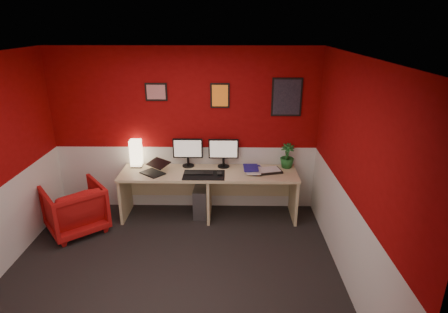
% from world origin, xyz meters
% --- Properties ---
extents(ground, '(4.00, 3.50, 0.01)m').
position_xyz_m(ground, '(0.00, 0.00, 0.00)').
color(ground, black).
rests_on(ground, ground).
extents(ceiling, '(4.00, 3.50, 0.01)m').
position_xyz_m(ceiling, '(0.00, 0.00, 2.50)').
color(ceiling, white).
rests_on(ceiling, ground).
extents(wall_back, '(4.00, 0.01, 2.50)m').
position_xyz_m(wall_back, '(0.00, 1.75, 1.25)').
color(wall_back, maroon).
rests_on(wall_back, ground).
extents(wall_front, '(4.00, 0.01, 2.50)m').
position_xyz_m(wall_front, '(0.00, -1.75, 1.25)').
color(wall_front, maroon).
rests_on(wall_front, ground).
extents(wall_right, '(0.01, 3.50, 2.50)m').
position_xyz_m(wall_right, '(2.00, 0.00, 1.25)').
color(wall_right, maroon).
rests_on(wall_right, ground).
extents(wainscot_back, '(4.00, 0.01, 1.00)m').
position_xyz_m(wainscot_back, '(0.00, 1.75, 0.50)').
color(wainscot_back, silver).
rests_on(wainscot_back, ground).
extents(wainscot_right, '(0.01, 3.50, 1.00)m').
position_xyz_m(wainscot_right, '(2.00, 0.00, 0.50)').
color(wainscot_right, silver).
rests_on(wainscot_right, ground).
extents(desk, '(2.60, 0.65, 0.73)m').
position_xyz_m(desk, '(0.37, 1.41, 0.36)').
color(desk, '#CCB783').
rests_on(desk, ground).
extents(shoji_lamp, '(0.16, 0.16, 0.40)m').
position_xyz_m(shoji_lamp, '(-0.74, 1.62, 0.93)').
color(shoji_lamp, '#FFE5B2').
rests_on(shoji_lamp, desk).
extents(laptop, '(0.40, 0.39, 0.22)m').
position_xyz_m(laptop, '(-0.44, 1.33, 0.84)').
color(laptop, black).
rests_on(laptop, desk).
extents(monitor_left, '(0.45, 0.06, 0.58)m').
position_xyz_m(monitor_left, '(0.05, 1.63, 1.02)').
color(monitor_left, black).
rests_on(monitor_left, desk).
extents(monitor_right, '(0.45, 0.06, 0.58)m').
position_xyz_m(monitor_right, '(0.59, 1.62, 1.02)').
color(monitor_right, black).
rests_on(monitor_right, desk).
extents(desk_mat, '(0.60, 0.38, 0.01)m').
position_xyz_m(desk_mat, '(0.31, 1.29, 0.73)').
color(desk_mat, black).
rests_on(desk_mat, desk).
extents(keyboard, '(0.42, 0.15, 0.02)m').
position_xyz_m(keyboard, '(0.23, 1.34, 0.74)').
color(keyboard, black).
rests_on(keyboard, desk_mat).
extents(mouse, '(0.07, 0.11, 0.03)m').
position_xyz_m(mouse, '(0.53, 1.30, 0.75)').
color(mouse, black).
rests_on(mouse, desk_mat).
extents(book_bottom, '(0.32, 0.37, 0.03)m').
position_xyz_m(book_bottom, '(0.95, 1.42, 0.74)').
color(book_bottom, navy).
rests_on(book_bottom, desk).
extents(book_middle, '(0.23, 0.30, 0.02)m').
position_xyz_m(book_middle, '(0.93, 1.38, 0.77)').
color(book_middle, silver).
rests_on(book_middle, book_bottom).
extents(book_top, '(0.22, 0.29, 0.03)m').
position_xyz_m(book_top, '(0.88, 1.42, 0.79)').
color(book_top, navy).
rests_on(book_top, book_middle).
extents(zen_tray, '(0.40, 0.33, 0.03)m').
position_xyz_m(zen_tray, '(1.26, 1.43, 0.74)').
color(zen_tray, black).
rests_on(zen_tray, desk).
extents(potted_plant, '(0.23, 0.23, 0.37)m').
position_xyz_m(potted_plant, '(1.54, 1.61, 0.92)').
color(potted_plant, '#19591E').
rests_on(potted_plant, desk).
extents(pc_tower, '(0.21, 0.46, 0.45)m').
position_xyz_m(pc_tower, '(0.24, 1.48, 0.23)').
color(pc_tower, '#99999E').
rests_on(pc_tower, ground).
extents(armchair, '(1.05, 1.05, 0.69)m').
position_xyz_m(armchair, '(-1.49, 0.97, 0.34)').
color(armchair, '#B50F0D').
rests_on(armchair, ground).
extents(art_left, '(0.32, 0.02, 0.26)m').
position_xyz_m(art_left, '(-0.40, 1.74, 1.85)').
color(art_left, red).
rests_on(art_left, wall_back).
extents(art_center, '(0.28, 0.02, 0.36)m').
position_xyz_m(art_center, '(0.53, 1.74, 1.80)').
color(art_center, orange).
rests_on(art_center, wall_back).
extents(art_right, '(0.44, 0.02, 0.56)m').
position_xyz_m(art_right, '(1.50, 1.74, 1.78)').
color(art_right, black).
rests_on(art_right, wall_back).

